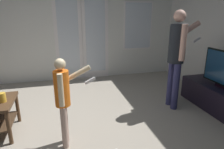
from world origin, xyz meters
TOP-DOWN VIEW (x-y plane):
  - ground_plane at (0.00, 0.00)m, footprint 6.19×5.24m
  - wall_back_with_doors at (0.09, 2.59)m, footprint 6.19×0.09m
  - tv_stand at (2.67, 0.09)m, footprint 0.50×1.59m
  - person_adult at (1.98, 0.49)m, footprint 0.69×0.45m
  - person_child at (0.10, -0.13)m, footprint 0.51×0.30m
  - cup_by_laptop at (-0.68, 0.30)m, footprint 0.09×0.09m

SIDE VIEW (x-z plane):
  - ground_plane at x=0.00m, z-range -0.02..0.00m
  - tv_stand at x=2.67m, z-range 0.00..0.42m
  - cup_by_laptop at x=-0.68m, z-range 0.49..0.62m
  - person_child at x=0.10m, z-range 0.11..1.24m
  - person_adult at x=1.98m, z-range 0.17..1.84m
  - wall_back_with_doors at x=0.09m, z-range -0.04..2.77m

